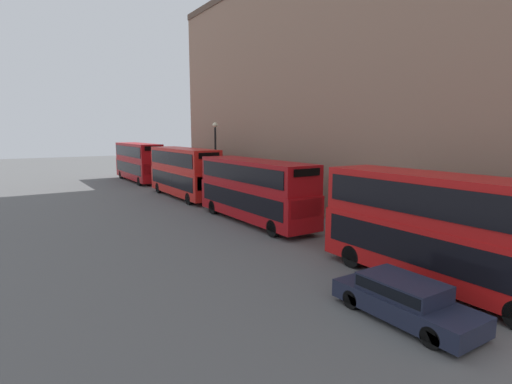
% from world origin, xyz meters
% --- Properties ---
extents(bus_leading, '(2.59, 10.09, 4.37)m').
position_xyz_m(bus_leading, '(1.60, 5.20, 2.41)').
color(bus_leading, red).
rests_on(bus_leading, ground).
extents(bus_second_in_queue, '(2.59, 10.80, 4.13)m').
position_xyz_m(bus_second_in_queue, '(1.60, 18.54, 2.29)').
color(bus_second_in_queue, '#A80F14').
rests_on(bus_second_in_queue, ground).
extents(bus_third_in_queue, '(2.59, 10.73, 4.48)m').
position_xyz_m(bus_third_in_queue, '(1.60, 30.57, 2.47)').
color(bus_third_in_queue, red).
rests_on(bus_third_in_queue, ground).
extents(bus_trailing, '(2.59, 11.31, 4.57)m').
position_xyz_m(bus_trailing, '(1.60, 44.68, 2.51)').
color(bus_trailing, '#A80F14').
rests_on(bus_trailing, ground).
extents(car_dark_sedan, '(1.84, 4.71, 1.33)m').
position_xyz_m(car_dark_sedan, '(-1.80, 4.21, 0.71)').
color(car_dark_sedan, '#1E2338').
rests_on(car_dark_sedan, ground).
extents(street_lamp, '(0.44, 0.44, 6.75)m').
position_xyz_m(street_lamp, '(3.35, 27.59, 4.15)').
color(street_lamp, black).
rests_on(street_lamp, ground).
extents(pedestrian, '(0.36, 0.36, 1.74)m').
position_xyz_m(pedestrian, '(4.20, 38.85, 0.81)').
color(pedestrian, '#334C6B').
rests_on(pedestrian, ground).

